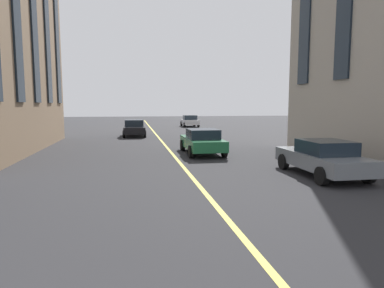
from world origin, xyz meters
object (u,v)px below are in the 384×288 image
car_silver_mid (190,121)px  car_black_oncoming (134,128)px  car_grey_parked_b (323,158)px  car_green_trailing (202,141)px

car_silver_mid → car_black_oncoming: bearing=150.1°
car_black_oncoming → car_silver_mid: same height
car_grey_parked_b → car_green_trailing: bearing=26.7°
car_black_oncoming → car_green_trailing: (-11.23, -3.58, 0.00)m
car_black_oncoming → car_silver_mid: size_ratio=1.00×
car_silver_mid → car_grey_parked_b: (-29.68, 0.00, 0.00)m
car_grey_parked_b → car_black_oncoming: bearing=21.1°
car_black_oncoming → car_grey_parked_b: size_ratio=0.89×
car_green_trailing → car_silver_mid: car_silver_mid is taller
car_black_oncoming → car_grey_parked_b: car_black_oncoming is taller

